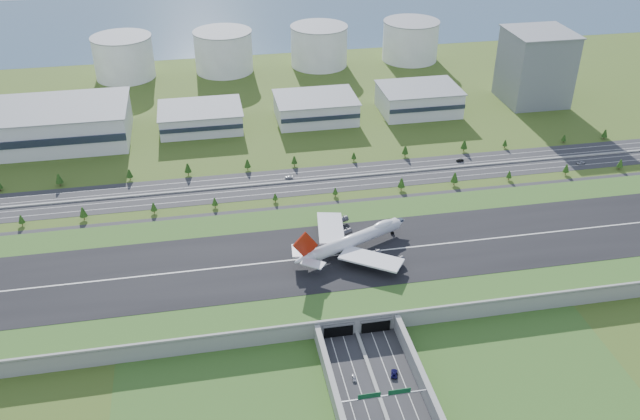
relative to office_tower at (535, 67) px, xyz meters
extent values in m
plane|color=#3C531A|center=(-200.00, -195.00, -27.50)|extent=(1200.00, 1200.00, 0.00)
cube|color=gray|center=(-200.00, -195.00, -23.50)|extent=(520.00, 100.00, 8.00)
cube|color=#37561D|center=(-200.00, -195.00, -19.42)|extent=(520.00, 100.00, 0.16)
cube|color=black|center=(-200.00, -195.00, -19.28)|extent=(520.00, 58.00, 0.12)
cube|color=silver|center=(-200.00, -195.00, -19.20)|extent=(520.00, 0.90, 0.02)
cube|color=gray|center=(-200.00, -244.40, -18.90)|extent=(520.00, 1.20, 1.20)
cube|color=gray|center=(-218.20, -295.00, -23.50)|extent=(2.40, 100.00, 8.00)
cube|color=gray|center=(-181.80, -295.00, -23.50)|extent=(2.40, 100.00, 8.00)
cube|color=black|center=(-208.50, -245.20, -24.30)|extent=(13.00, 1.20, 6.00)
cube|color=black|center=(-191.50, -245.20, -24.30)|extent=(13.00, 1.20, 6.00)
cylinder|color=gray|center=(-219.00, -290.00, -24.00)|extent=(0.70, 0.70, 7.00)
cylinder|color=gray|center=(-181.00, -290.00, -24.00)|extent=(0.70, 0.70, 7.00)
cube|color=gray|center=(-200.00, -290.00, -20.30)|extent=(38.00, 0.50, 0.50)
cube|color=#0C4C23|center=(-206.00, -290.10, -18.90)|extent=(9.00, 0.30, 2.40)
cube|color=#0C4C23|center=(-194.00, -290.10, -18.90)|extent=(9.00, 0.30, 2.40)
cube|color=#28282B|center=(-200.00, -100.00, -27.44)|extent=(560.00, 36.00, 0.12)
cylinder|color=#3D2819|center=(-363.90, -122.00, -26.31)|extent=(0.50, 0.50, 2.39)
cone|color=#14380F|center=(-363.90, -122.00, -23.25)|extent=(3.72, 3.72, 4.78)
cylinder|color=#3D2819|center=(-330.43, -122.00, -26.05)|extent=(0.50, 0.50, 2.90)
cone|color=#14380F|center=(-330.43, -122.00, -22.34)|extent=(4.52, 4.52, 5.81)
cylinder|color=#3D2819|center=(-291.34, -122.00, -26.28)|extent=(0.50, 0.50, 2.43)
cone|color=#14380F|center=(-291.34, -122.00, -23.17)|extent=(3.79, 3.79, 4.87)
cylinder|color=#3D2819|center=(-256.38, -122.00, -26.37)|extent=(0.50, 0.50, 2.25)
cone|color=#14380F|center=(-256.38, -122.00, -23.50)|extent=(3.50, 3.50, 4.50)
cylinder|color=#3D2819|center=(-220.77, -122.00, -26.48)|extent=(0.50, 0.50, 2.03)
cone|color=#14380F|center=(-220.77, -122.00, -23.89)|extent=(3.16, 3.16, 4.06)
cylinder|color=#3D2819|center=(-184.33, -122.00, -26.48)|extent=(0.50, 0.50, 2.04)
cone|color=#14380F|center=(-184.33, -122.00, -23.87)|extent=(3.17, 3.17, 4.08)
cylinder|color=#3D2819|center=(-143.05, -122.00, -26.05)|extent=(0.50, 0.50, 2.90)
cone|color=#14380F|center=(-143.05, -122.00, -22.35)|extent=(4.50, 4.50, 5.79)
cylinder|color=#3D2819|center=(-108.92, -122.00, -25.98)|extent=(0.50, 0.50, 3.04)
cone|color=#14380F|center=(-108.92, -122.00, -22.09)|extent=(4.73, 4.73, 6.09)
cylinder|color=#3D2819|center=(-72.74, -122.00, -26.37)|extent=(0.50, 0.50, 2.27)
cone|color=#14380F|center=(-72.74, -122.00, -23.47)|extent=(3.53, 3.53, 4.54)
cylinder|color=#3D2819|center=(-34.07, -122.00, -26.20)|extent=(0.50, 0.50, 2.60)
cone|color=#14380F|center=(-34.07, -122.00, -22.87)|extent=(4.05, 4.05, 5.21)
cylinder|color=#3D2819|center=(3.71, -122.00, -26.23)|extent=(0.50, 0.50, 2.54)
cone|color=#14380F|center=(3.71, -122.00, -22.98)|extent=(3.95, 3.95, 5.08)
cylinder|color=#3D2819|center=(-384.63, -78.00, -26.25)|extent=(0.50, 0.50, 2.50)
cylinder|color=#3D2819|center=(-349.44, -78.00, -26.01)|extent=(0.50, 0.50, 2.97)
cone|color=#14380F|center=(-349.44, -78.00, -22.22)|extent=(4.62, 4.62, 5.94)
cylinder|color=#3D2819|center=(-307.17, -78.00, -26.17)|extent=(0.50, 0.50, 2.66)
cone|color=#14380F|center=(-307.17, -78.00, -22.78)|extent=(4.13, 4.13, 5.32)
cylinder|color=#3D2819|center=(-270.96, -78.00, -26.05)|extent=(0.50, 0.50, 2.90)
cone|color=#14380F|center=(-270.96, -78.00, -22.35)|extent=(4.51, 4.51, 5.79)
cylinder|color=#3D2819|center=(-233.05, -78.00, -26.17)|extent=(0.50, 0.50, 2.66)
cone|color=#14380F|center=(-233.05, -78.00, -22.77)|extent=(4.14, 4.14, 5.32)
cylinder|color=#3D2819|center=(-202.46, -78.00, -26.24)|extent=(0.50, 0.50, 2.51)
cone|color=#14380F|center=(-202.46, -78.00, -23.03)|extent=(3.91, 3.91, 5.03)
cylinder|color=#3D2819|center=(-162.61, -78.00, -26.43)|extent=(0.50, 0.50, 2.15)
cone|color=#14380F|center=(-162.61, -78.00, -23.69)|extent=(3.34, 3.34, 4.29)
cylinder|color=#3D2819|center=(-127.35, -78.00, -26.12)|extent=(0.50, 0.50, 2.77)
cone|color=#14380F|center=(-127.35, -78.00, -22.58)|extent=(4.30, 4.30, 5.53)
cylinder|color=#3D2819|center=(-85.74, -78.00, -26.02)|extent=(0.50, 0.50, 2.97)
cone|color=#14380F|center=(-85.74, -78.00, -22.22)|extent=(4.62, 4.62, 5.94)
cylinder|color=#3D2819|center=(-55.98, -78.00, -26.44)|extent=(0.50, 0.50, 2.12)
cone|color=#14380F|center=(-55.98, -78.00, -23.72)|extent=(3.30, 3.30, 4.25)
cylinder|color=#3D2819|center=(-12.20, -78.00, -26.42)|extent=(0.50, 0.50, 2.15)
cone|color=#14380F|center=(-12.20, -78.00, -23.67)|extent=(3.35, 3.35, 4.30)
cylinder|color=#3D2819|center=(18.67, -78.00, -26.17)|extent=(0.50, 0.50, 2.65)
cone|color=#14380F|center=(18.67, -78.00, -22.78)|extent=(4.13, 4.13, 5.31)
cube|color=silver|center=(-370.00, -10.00, -15.00)|extent=(120.00, 60.00, 25.00)
cube|color=silver|center=(-260.00, -5.00, -20.00)|extent=(58.00, 42.00, 15.00)
cube|color=silver|center=(-175.00, -5.00, -19.00)|extent=(58.00, 42.00, 17.00)
cube|color=silver|center=(-95.00, -5.00, -18.00)|extent=(58.00, 42.00, 19.00)
cube|color=gray|center=(0.00, 0.00, 0.00)|extent=(46.00, 46.00, 55.00)
cylinder|color=silver|center=(-320.00, 115.00, -10.00)|extent=(50.00, 50.00, 35.00)
cylinder|color=silver|center=(-235.00, 115.00, -10.00)|extent=(50.00, 50.00, 35.00)
cylinder|color=silver|center=(-150.00, 115.00, -10.00)|extent=(50.00, 50.00, 35.00)
cylinder|color=silver|center=(-65.00, 115.00, -10.00)|extent=(50.00, 50.00, 35.00)
cube|color=#3B5972|center=(-200.00, 285.00, -27.47)|extent=(1200.00, 260.00, 0.06)
cylinder|color=white|center=(-189.58, -191.77, -13.40)|extent=(53.93, 28.71, 6.42)
cone|color=white|center=(-162.08, -179.53, -13.40)|extent=(9.94, 9.13, 6.42)
cone|color=white|center=(-217.07, -204.00, -13.00)|extent=(11.77, 9.94, 6.42)
ellipsoid|color=white|center=(-172.13, -184.00, -11.09)|extent=(14.54, 10.13, 3.95)
cube|color=white|center=(-184.47, -208.16, -14.41)|extent=(32.26, 27.67, 1.58)
cube|color=white|center=(-198.34, -177.00, -14.41)|extent=(17.14, 31.62, 1.58)
cylinder|color=#38383D|center=(-180.31, -200.82, -16.61)|extent=(5.99, 4.87, 3.01)
cylinder|color=#38383D|center=(-170.48, -208.52, -16.61)|extent=(5.99, 4.87, 3.01)
cylinder|color=#38383D|center=(-190.10, -178.82, -16.61)|extent=(5.99, 4.87, 3.01)
cylinder|color=#38383D|center=(-189.24, -166.37, -16.61)|extent=(5.99, 4.87, 3.01)
cube|color=white|center=(-213.50, -209.55, -12.20)|extent=(12.46, 11.36, 0.60)
cube|color=white|center=(-218.80, -197.64, -12.20)|extent=(7.14, 11.60, 0.60)
cube|color=#B11F0C|center=(-216.15, -203.60, -5.38)|extent=(13.43, 6.64, 15.04)
cylinder|color=black|center=(-165.89, -181.23, -18.67)|extent=(1.91, 0.70, 1.91)
cylinder|color=black|center=(-191.94, -196.33, -18.67)|extent=(1.91, 0.70, 1.91)
cylinder|color=black|center=(-194.55, -190.47, -18.67)|extent=(1.91, 0.70, 1.91)
cylinder|color=black|center=(-197.44, -198.78, -18.67)|extent=(1.91, 0.70, 1.91)
cylinder|color=black|center=(-200.05, -192.91, -18.67)|extent=(1.91, 0.70, 1.91)
imported|color=silver|center=(-207.64, -272.29, -26.67)|extent=(2.08, 4.32, 1.42)
imported|color=#0F0C40|center=(-190.78, -272.98, -26.59)|extent=(4.27, 6.20, 1.57)
imported|color=black|center=(-93.76, -92.22, -26.57)|extent=(5.07, 2.17, 1.63)
imported|color=#AFB0B4|center=(-16.68, -110.45, -26.58)|extent=(6.18, 3.79, 1.60)
imported|color=white|center=(-208.71, -94.36, -26.60)|extent=(5.67, 3.10, 1.56)
camera|label=1|loc=(-258.88, -468.91, 175.63)|focal=38.00mm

